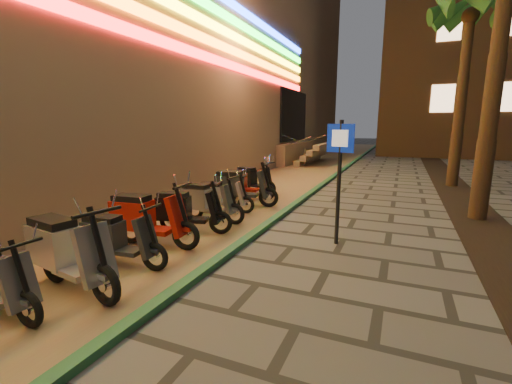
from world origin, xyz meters
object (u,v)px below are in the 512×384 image
at_px(scooter_5, 65,251).
at_px(scooter_12, 243,183).
at_px(pedestrian_sign, 339,165).
at_px(scooter_13, 252,179).
at_px(scooter_7, 145,218).
at_px(scooter_6, 116,238).
at_px(scooter_11, 239,187).
at_px(scooter_10, 219,196).
at_px(scooter_8, 185,210).
at_px(scooter_9, 205,201).

distance_m(scooter_5, scooter_12, 6.39).
height_order(pedestrian_sign, scooter_13, pedestrian_sign).
xyz_separation_m(pedestrian_sign, scooter_7, (-3.31, -1.52, -0.98)).
xyz_separation_m(scooter_5, scooter_6, (0.01, 0.89, -0.09)).
xyz_separation_m(scooter_12, scooter_13, (-0.09, 0.92, -0.02)).
bearing_deg(scooter_11, scooter_10, -108.17).
bearing_deg(scooter_6, scooter_8, 84.23).
height_order(pedestrian_sign, scooter_9, pedestrian_sign).
xyz_separation_m(scooter_6, scooter_8, (0.03, 1.90, 0.03)).
height_order(scooter_10, scooter_12, scooter_12).
bearing_deg(scooter_11, scooter_8, -99.81).
bearing_deg(scooter_7, scooter_11, 81.26).
bearing_deg(scooter_10, scooter_8, -99.82).
distance_m(pedestrian_sign, scooter_10, 3.63).
bearing_deg(scooter_6, scooter_5, -95.37).
height_order(scooter_8, scooter_11, scooter_11).
relative_size(pedestrian_sign, scooter_13, 1.50).
height_order(scooter_9, scooter_13, scooter_9).
xyz_separation_m(scooter_8, scooter_11, (-0.05, 2.70, 0.06)).
bearing_deg(scooter_9, scooter_13, 96.09).
relative_size(scooter_6, scooter_13, 0.97).
bearing_deg(scooter_13, scooter_11, -60.94).
bearing_deg(pedestrian_sign, scooter_10, 173.31).
distance_m(scooter_7, scooter_11, 3.66).
relative_size(scooter_6, scooter_7, 0.85).
bearing_deg(scooter_6, scooter_11, 85.29).
xyz_separation_m(scooter_6, scooter_10, (-0.14, 3.67, -0.02)).
distance_m(scooter_10, scooter_12, 1.82).
relative_size(scooter_6, scooter_11, 0.84).
xyz_separation_m(scooter_5, scooter_9, (-0.05, 3.74, -0.06)).
bearing_deg(scooter_11, scooter_12, 97.76).
xyz_separation_m(scooter_11, scooter_13, (-0.39, 1.82, -0.07)).
height_order(scooter_5, scooter_7, scooter_5).
xyz_separation_m(scooter_10, scooter_12, (-0.18, 1.81, 0.05)).
relative_size(scooter_6, scooter_9, 0.94).
bearing_deg(scooter_8, scooter_9, 79.56).
xyz_separation_m(scooter_7, scooter_10, (0.06, 2.74, -0.10)).
bearing_deg(scooter_11, scooter_7, -103.65).
relative_size(scooter_12, scooter_13, 1.05).
distance_m(scooter_6, scooter_12, 5.50).
distance_m(scooter_8, scooter_10, 1.79).
bearing_deg(scooter_13, scooter_10, -67.41).
xyz_separation_m(pedestrian_sign, scooter_9, (-3.16, 0.40, -1.03)).
relative_size(scooter_10, scooter_13, 0.93).
distance_m(scooter_7, scooter_13, 5.48).
bearing_deg(scooter_7, pedestrian_sign, 18.83).
xyz_separation_m(scooter_6, scooter_13, (-0.41, 6.41, 0.02)).
bearing_deg(scooter_8, scooter_10, 79.90).
bearing_deg(scooter_12, scooter_10, -92.17).
xyz_separation_m(scooter_5, scooter_12, (-0.31, 6.38, -0.05)).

